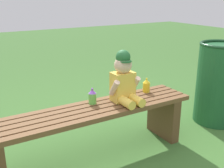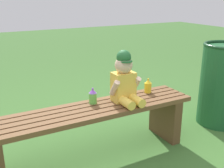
{
  "view_description": "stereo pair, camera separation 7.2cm",
  "coord_description": "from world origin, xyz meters",
  "px_view_note": "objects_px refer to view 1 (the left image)",
  "views": [
    {
      "loc": [
        -0.83,
        -1.68,
        1.22
      ],
      "look_at": [
        0.14,
        -0.05,
        0.59
      ],
      "focal_mm": 44.26,
      "sensor_mm": 36.0,
      "label": 1
    },
    {
      "loc": [
        -0.77,
        -1.72,
        1.22
      ],
      "look_at": [
        0.14,
        -0.05,
        0.59
      ],
      "focal_mm": 44.26,
      "sensor_mm": 36.0,
      "label": 2
    }
  ],
  "objects_px": {
    "sippy_cup_right": "(146,85)",
    "trash_bin": "(219,83)",
    "sippy_cup_left": "(92,96)",
    "child_figure": "(124,80)",
    "park_bench": "(93,125)"
  },
  "relations": [
    {
      "from": "park_bench",
      "to": "child_figure",
      "type": "relative_size",
      "value": 4.02
    },
    {
      "from": "park_bench",
      "to": "trash_bin",
      "type": "relative_size",
      "value": 2.07
    },
    {
      "from": "child_figure",
      "to": "trash_bin",
      "type": "relative_size",
      "value": 0.52
    },
    {
      "from": "sippy_cup_left",
      "to": "trash_bin",
      "type": "distance_m",
      "value": 1.31
    },
    {
      "from": "sippy_cup_left",
      "to": "sippy_cup_right",
      "type": "height_order",
      "value": "same"
    },
    {
      "from": "sippy_cup_right",
      "to": "trash_bin",
      "type": "relative_size",
      "value": 0.16
    },
    {
      "from": "trash_bin",
      "to": "sippy_cup_right",
      "type": "bearing_deg",
      "value": 171.4
    },
    {
      "from": "child_figure",
      "to": "sippy_cup_right",
      "type": "bearing_deg",
      "value": 16.07
    },
    {
      "from": "sippy_cup_left",
      "to": "sippy_cup_right",
      "type": "xyz_separation_m",
      "value": [
        0.51,
        0.0,
        0.0
      ]
    },
    {
      "from": "child_figure",
      "to": "trash_bin",
      "type": "distance_m",
      "value": 1.08
    },
    {
      "from": "trash_bin",
      "to": "park_bench",
      "type": "bearing_deg",
      "value": 178.55
    },
    {
      "from": "sippy_cup_right",
      "to": "sippy_cup_left",
      "type": "bearing_deg",
      "value": 180.0
    },
    {
      "from": "park_bench",
      "to": "sippy_cup_left",
      "type": "bearing_deg",
      "value": 61.56
    },
    {
      "from": "sippy_cup_right",
      "to": "trash_bin",
      "type": "height_order",
      "value": "trash_bin"
    },
    {
      "from": "park_bench",
      "to": "trash_bin",
      "type": "distance_m",
      "value": 1.35
    }
  ]
}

